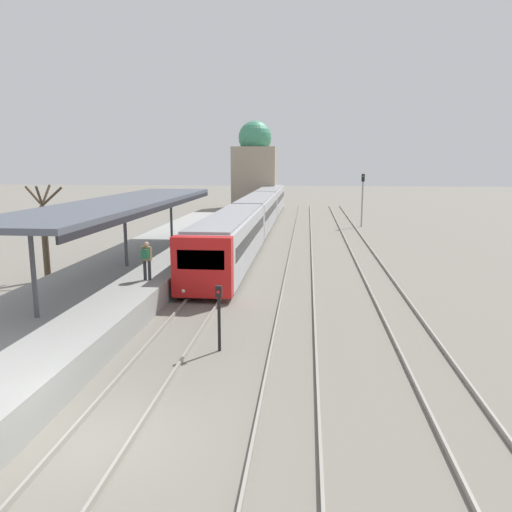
% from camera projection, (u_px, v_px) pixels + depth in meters
% --- Properties ---
extents(ground_plane, '(240.00, 240.00, 0.00)m').
position_uv_depth(ground_plane, '(98.00, 442.00, 10.80)').
color(ground_plane, slate).
extents(track_platform_line, '(1.51, 120.00, 0.15)m').
position_uv_depth(track_platform_line, '(98.00, 439.00, 10.79)').
color(track_platform_line, gray).
rests_on(track_platform_line, ground_plane).
extents(track_middle_line, '(1.51, 120.00, 0.15)m').
position_uv_depth(track_middle_line, '(286.00, 450.00, 10.38)').
color(track_middle_line, gray).
rests_on(track_middle_line, ground_plane).
extents(track_right_line, '(1.50, 120.00, 0.15)m').
position_uv_depth(track_right_line, '(489.00, 462.00, 9.97)').
color(track_right_line, gray).
rests_on(track_right_line, ground_plane).
extents(platform_canopy, '(4.00, 20.57, 3.20)m').
position_uv_depth(platform_canopy, '(125.00, 203.00, 23.71)').
color(platform_canopy, '#4C515B').
rests_on(platform_canopy, station_platform).
extents(person_on_platform, '(0.40, 0.40, 1.66)m').
position_uv_depth(person_on_platform, '(146.00, 258.00, 21.18)').
color(person_on_platform, '#2D2D33').
rests_on(person_on_platform, station_platform).
extents(train_near, '(2.61, 47.15, 3.00)m').
position_uv_depth(train_near, '(257.00, 212.00, 44.03)').
color(train_near, red).
rests_on(train_near, ground_plane).
extents(signal_post_near, '(0.20, 0.21, 2.16)m').
position_uv_depth(signal_post_near, '(219.00, 311.00, 15.81)').
color(signal_post_near, black).
rests_on(signal_post_near, ground_plane).
extents(signal_mast_far, '(0.28, 0.29, 4.90)m').
position_uv_depth(signal_mast_far, '(362.00, 194.00, 46.39)').
color(signal_mast_far, gray).
rests_on(signal_mast_far, ground_plane).
extents(distant_domed_building, '(5.53, 5.53, 11.19)m').
position_uv_depth(distant_domed_building, '(255.00, 168.00, 64.77)').
color(distant_domed_building, gray).
rests_on(distant_domed_building, ground_plane).
extents(bare_tree_background, '(2.23, 1.41, 4.85)m').
position_uv_depth(bare_tree_background, '(45.00, 237.00, 25.19)').
color(bare_tree_background, '#4C3D2D').
rests_on(bare_tree_background, ground_plane).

